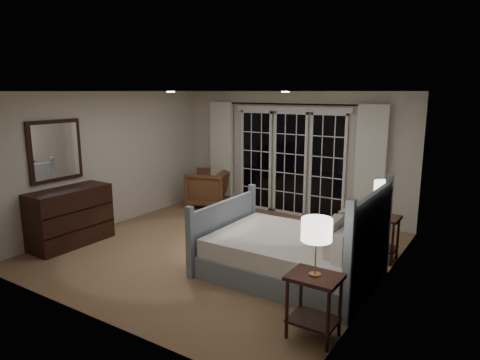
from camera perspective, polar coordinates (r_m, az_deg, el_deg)
The scene contains 20 objects.
floor at distance 6.98m, azimuth -2.59°, elevation -9.23°, with size 5.00×5.00×0.00m, color #8D6C4C.
ceiling at distance 6.52m, azimuth -2.80°, elevation 11.75°, with size 5.00×5.00×0.00m, color white.
wall_left at distance 8.32m, azimuth -16.88°, elevation 2.62°, with size 0.02×5.00×2.50m, color beige.
wall_right at distance 5.60m, azimuth 18.64°, elevation -1.78°, with size 0.02×5.00×2.50m, color beige.
wall_back at distance 8.77m, azimuth 6.84°, elevation 3.49°, with size 5.00×0.02×2.50m, color beige.
wall_front at distance 4.88m, azimuth -20.01°, elevation -3.85°, with size 5.00×0.02×2.50m, color beige.
french_doors at distance 8.75m, azimuth 6.70°, elevation 2.42°, with size 2.50×0.04×2.20m.
curtain_rod at distance 8.59m, azimuth 6.71°, elevation 10.03°, with size 0.03×0.03×3.50m, color black.
curtain_left at distance 9.51m, azimuth -2.48°, elevation 3.61°, with size 0.55×0.10×2.25m, color silver.
curtain_right at distance 8.09m, azimuth 17.00°, elevation 1.65°, with size 0.55×0.10×2.25m, color silver.
downlight_a at distance 6.62m, azimuth 6.07°, elevation 11.61°, with size 0.12×0.12×0.01m, color white.
downlight_b at distance 6.58m, azimuth -9.22°, elevation 11.52°, with size 0.12×0.12×0.01m, color white.
bed at distance 5.97m, azimuth 7.13°, elevation -9.66°, with size 2.23×1.60×1.30m.
nightstand_left at distance 4.58m, azimuth 9.85°, elevation -15.05°, with size 0.53×0.42×0.68m.
nightstand_right at distance 6.78m, azimuth 18.23°, elevation -6.46°, with size 0.52×0.42×0.68m.
lamp_left at distance 4.30m, azimuth 10.18°, elevation -6.62°, with size 0.31×0.31×0.60m.
lamp_right at distance 6.61m, azimuth 18.59°, elevation -1.06°, with size 0.28×0.28×0.53m.
armchair at distance 9.45m, azimuth -4.17°, elevation -1.08°, with size 0.86×0.88×0.80m, color brown.
dresser at distance 7.60m, azimuth -21.72°, elevation -4.57°, with size 0.57×1.34×0.95m.
mirror at distance 7.58m, azimuth -23.38°, elevation 3.59°, with size 0.05×0.85×1.00m.
Camera 1 is at (3.79, -5.31, 2.51)m, focal length 32.00 mm.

